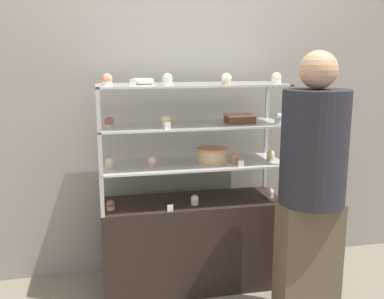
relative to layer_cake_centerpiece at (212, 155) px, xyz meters
name	(u,v)px	position (x,y,z in m)	size (l,w,h in m)	color
ground_plane	(192,284)	(-0.13, 0.02, -0.91)	(20.00, 20.00, 0.00)	gray
back_wall	(182,91)	(-0.13, 0.37, 0.39)	(8.00, 0.05, 2.60)	gray
display_base	(192,243)	(-0.13, 0.02, -0.61)	(1.19, 0.41, 0.60)	black
display_riser_lower	(192,165)	(-0.13, 0.02, -0.07)	(1.19, 0.41, 0.26)	#B7B7BC
display_riser_middle	(192,127)	(-0.13, 0.02, 0.19)	(1.19, 0.41, 0.26)	#B7B7BC
display_riser_upper	(192,87)	(-0.13, 0.02, 0.45)	(1.19, 0.41, 0.26)	#B7B7BC
layer_cake_centerpiece	(212,155)	(0.00, 0.00, 0.00)	(0.20, 0.20, 0.10)	#DBBC84
sheet_cake_frosted	(240,119)	(0.19, 0.00, 0.24)	(0.18, 0.13, 0.06)	brown
cupcake_0	(111,205)	(-0.66, -0.05, -0.27)	(0.05, 0.05, 0.06)	#CCB28C
cupcake_1	(195,200)	(-0.13, -0.06, -0.27)	(0.05, 0.05, 0.06)	white
cupcake_2	(270,193)	(0.40, -0.03, -0.27)	(0.05, 0.05, 0.06)	beige
price_tag_0	(170,208)	(-0.31, -0.17, -0.28)	(0.04, 0.00, 0.04)	white
cupcake_3	(110,163)	(-0.66, -0.02, -0.02)	(0.05, 0.05, 0.07)	beige
cupcake_4	(152,162)	(-0.39, -0.03, -0.02)	(0.05, 0.05, 0.07)	#CCB28C
cupcake_5	(235,158)	(0.14, -0.04, -0.02)	(0.05, 0.05, 0.07)	#CCB28C
cupcake_6	(271,156)	(0.40, -0.02, -0.02)	(0.05, 0.05, 0.07)	#CCB28C
price_tag_1	(241,164)	(0.15, -0.17, -0.03)	(0.04, 0.00, 0.04)	white
cupcake_7	(109,123)	(-0.65, -0.05, 0.24)	(0.06, 0.06, 0.07)	#CCB28C
cupcake_8	(166,121)	(-0.31, -0.05, 0.24)	(0.06, 0.06, 0.07)	white
cupcake_9	(279,119)	(0.42, -0.09, 0.24)	(0.06, 0.06, 0.07)	beige
price_tag_2	(168,126)	(-0.32, -0.17, 0.23)	(0.04, 0.00, 0.04)	white
cupcake_10	(107,80)	(-0.65, -0.03, 0.50)	(0.06, 0.06, 0.07)	white
cupcake_11	(167,80)	(-0.30, -0.07, 0.50)	(0.06, 0.06, 0.07)	white
cupcake_12	(227,79)	(0.06, -0.09, 0.50)	(0.06, 0.06, 0.07)	#CCB28C
cupcake_13	(276,78)	(0.40, -0.07, 0.50)	(0.06, 0.06, 0.07)	white
price_tag_3	(133,83)	(-0.51, -0.17, 0.49)	(0.04, 0.00, 0.04)	white
donut_glazed	(142,81)	(-0.43, 0.07, 0.48)	(0.14, 0.14, 0.03)	#EFE5CC
customer_figure	(312,184)	(0.44, -0.54, -0.07)	(0.37, 0.37, 1.57)	brown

